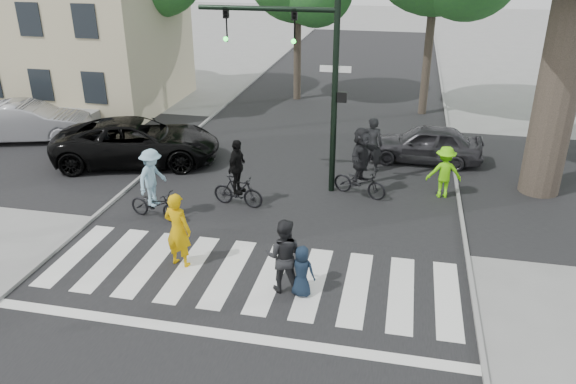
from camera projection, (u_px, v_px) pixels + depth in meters
name	position (u px, v px, depth m)	size (l,w,h in m)	color
ground	(237.00, 300.00, 12.24)	(120.00, 120.00, 0.00)	gray
road_stem	(286.00, 203.00, 16.69)	(10.00, 70.00, 0.01)	black
road_cross	(304.00, 167.00, 19.36)	(70.00, 10.00, 0.01)	black
curb_left	(129.00, 187.00, 17.63)	(0.10, 70.00, 0.10)	gray
curb_right	(462.00, 218.00, 15.71)	(0.10, 70.00, 0.10)	gray
crosswalk	(245.00, 283.00, 12.82)	(10.00, 3.85, 0.01)	silver
traffic_signal	(306.00, 64.00, 16.09)	(4.45, 0.29, 6.00)	black
house	(79.00, 21.00, 25.32)	(8.40, 8.10, 8.82)	beige
pedestrian_woman	(178.00, 230.00, 13.18)	(0.68, 0.45, 1.87)	#D9A005
pedestrian_child	(302.00, 271.00, 12.17)	(0.59, 0.38, 1.20)	#131F30
pedestrian_adult	(283.00, 256.00, 12.25)	(0.85, 0.66, 1.74)	black
cyclist_left	(153.00, 189.00, 15.43)	(1.71, 1.16, 2.06)	black
cyclist_mid	(238.00, 180.00, 16.20)	(1.61, 0.99, 2.04)	black
cyclist_right	(361.00, 166.00, 16.80)	(1.82, 1.68, 2.18)	black
car_suv	(138.00, 142.00, 19.41)	(2.58, 5.60, 1.56)	black
car_silver	(28.00, 122.00, 21.58)	(1.61, 4.61, 1.52)	#AFAFB5
car_grey	(425.00, 144.00, 19.56)	(1.57, 3.89, 1.33)	#313034
bystander_hivis	(444.00, 172.00, 16.80)	(1.04, 0.60, 1.61)	#6BE10C
bystander_dark	(372.00, 145.00, 18.61)	(0.69, 0.45, 1.90)	black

